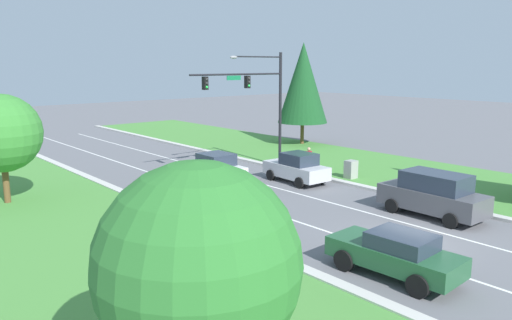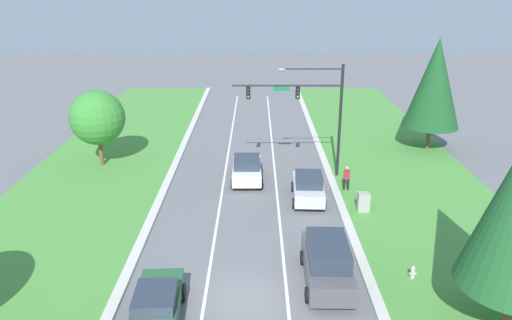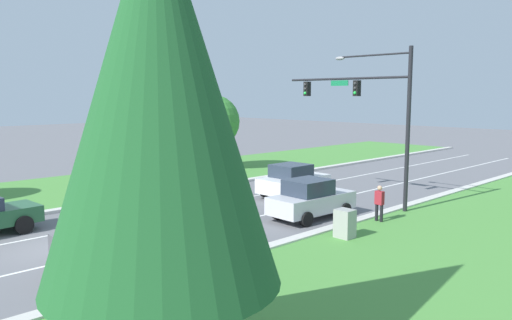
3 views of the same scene
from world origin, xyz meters
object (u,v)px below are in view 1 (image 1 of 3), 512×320
object	(u,v)px
forest_sedan	(395,253)
pedestrian	(309,158)
oak_near_left_tree	(198,265)
graphite_suv	(433,194)
conifer_near_right_tree	(303,83)
white_sedan	(215,168)
traffic_signal_mast	(257,93)
oak_far_left_tree	(1,133)
silver_sedan	(297,168)
fire_hydrant	(468,194)
utility_cabinet	(351,170)

from	to	relation	value
forest_sedan	pedestrian	world-z (taller)	pedestrian
forest_sedan	oak_near_left_tree	bearing A→B (deg)	-173.63
graphite_suv	conifer_near_right_tree	size ratio (longest dim) A/B	0.55
white_sedan	oak_near_left_tree	bearing A→B (deg)	-127.05
forest_sedan	oak_near_left_tree	size ratio (longest dim) A/B	0.86
traffic_signal_mast	conifer_near_right_tree	bearing A→B (deg)	29.65
traffic_signal_mast	conifer_near_right_tree	distance (m)	11.99
conifer_near_right_tree	oak_far_left_tree	world-z (taller)	conifer_near_right_tree
silver_sedan	conifer_near_right_tree	xyz separation A→B (m)	(10.77, 10.05, 4.60)
traffic_signal_mast	oak_far_left_tree	size ratio (longest dim) A/B	1.39
silver_sedan	fire_hydrant	xyz separation A→B (m)	(3.96, -8.89, -0.56)
oak_far_left_tree	fire_hydrant	bearing A→B (deg)	-38.97
white_sedan	silver_sedan	size ratio (longest dim) A/B	0.98
conifer_near_right_tree	oak_near_left_tree	xyz separation A→B (m)	(-26.96, -23.47, -2.19)
traffic_signal_mast	white_sedan	size ratio (longest dim) A/B	1.86
pedestrian	oak_near_left_tree	distance (m)	24.17
fire_hydrant	oak_near_left_tree	size ratio (longest dim) A/B	0.13
graphite_suv	silver_sedan	bearing A→B (deg)	90.66
pedestrian	graphite_suv	bearing A→B (deg)	80.03
graphite_suv	silver_sedan	xyz separation A→B (m)	(0.06, 9.14, -0.19)
white_sedan	conifer_near_right_tree	bearing A→B (deg)	24.73
utility_cabinet	conifer_near_right_tree	distance (m)	14.83
pedestrian	silver_sedan	bearing A→B (deg)	34.15
forest_sedan	white_sedan	bearing A→B (deg)	74.60
graphite_suv	oak_far_left_tree	world-z (taller)	oak_far_left_tree
forest_sedan	utility_cabinet	world-z (taller)	forest_sedan
silver_sedan	pedestrian	xyz separation A→B (m)	(2.66, 1.52, 0.04)
oak_near_left_tree	graphite_suv	bearing A→B (deg)	14.86
fire_hydrant	pedestrian	bearing A→B (deg)	97.16
graphite_suv	fire_hydrant	size ratio (longest dim) A/B	7.12
utility_cabinet	oak_near_left_tree	distance (m)	22.77
white_sedan	silver_sedan	xyz separation A→B (m)	(3.90, -3.14, -0.01)
pedestrian	forest_sedan	bearing A→B (deg)	58.00
utility_cabinet	oak_near_left_tree	bearing A→B (deg)	-148.69
graphite_suv	oak_far_left_tree	distance (m)	21.53
silver_sedan	fire_hydrant	world-z (taller)	silver_sedan
white_sedan	oak_far_left_tree	world-z (taller)	oak_far_left_tree
forest_sedan	fire_hydrant	distance (m)	11.66
forest_sedan	silver_sedan	world-z (taller)	silver_sedan
white_sedan	oak_near_left_tree	size ratio (longest dim) A/B	0.79
oak_far_left_tree	graphite_suv	bearing A→B (deg)	-46.31
oak_near_left_tree	oak_far_left_tree	distance (m)	19.78
traffic_signal_mast	oak_far_left_tree	world-z (taller)	traffic_signal_mast
traffic_signal_mast	forest_sedan	size ratio (longest dim) A/B	1.71
traffic_signal_mast	fire_hydrant	bearing A→B (deg)	-74.47
oak_near_left_tree	white_sedan	bearing A→B (deg)	53.43
traffic_signal_mast	utility_cabinet	world-z (taller)	traffic_signal_mast
pedestrian	conifer_near_right_tree	distance (m)	12.62
traffic_signal_mast	oak_far_left_tree	bearing A→B (deg)	171.79
utility_cabinet	fire_hydrant	world-z (taller)	utility_cabinet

